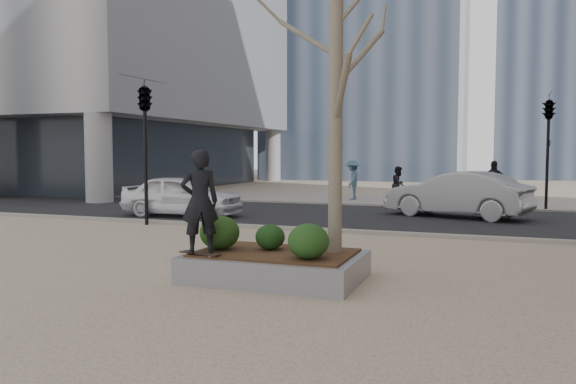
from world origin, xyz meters
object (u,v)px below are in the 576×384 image
(skateboard, at_px, (200,255))
(skateboarder, at_px, (200,201))
(police_car, at_px, (182,196))
(planter, at_px, (275,266))

(skateboard, relative_size, skateboarder, 0.44)
(skateboard, height_order, police_car, police_car)
(planter, bearing_deg, skateboard, -146.93)
(police_car, bearing_deg, planter, -141.47)
(skateboarder, xyz_separation_m, police_car, (-5.51, 8.60, -0.67))
(planter, xyz_separation_m, skateboarder, (-1.10, -0.72, 1.18))
(planter, distance_m, police_car, 10.30)
(skateboard, xyz_separation_m, skateboarder, (-0.00, 0.00, 0.92))
(police_car, bearing_deg, skateboarder, -148.79)
(planter, bearing_deg, skateboarder, -146.93)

